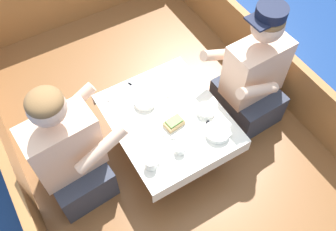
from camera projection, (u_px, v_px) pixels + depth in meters
ground_plane at (168, 162)px, 2.87m from camera, size 60.00×60.00×0.00m
boat_deck at (168, 155)px, 2.77m from camera, size 2.03×3.29×0.24m
gunwale_port at (26, 202)px, 2.21m from camera, size 0.06×3.29×0.42m
gunwale_starboard at (282, 74)px, 2.79m from camera, size 0.06×3.29×0.42m
cockpit_table at (168, 120)px, 2.41m from camera, size 0.69×0.83×0.36m
person_port at (69, 154)px, 2.20m from camera, size 0.55×0.47×0.95m
person_starboard at (253, 78)px, 2.53m from camera, size 0.53×0.45×0.98m
plate_sandwich at (174, 125)px, 2.34m from camera, size 0.21×0.21×0.01m
plate_bread at (162, 85)px, 2.52m from camera, size 0.22×0.22×0.01m
sandwich at (174, 123)px, 2.32m from camera, size 0.13×0.09×0.05m
bowl_port_near at (206, 110)px, 2.38m from camera, size 0.12×0.12×0.04m
bowl_starboard_near at (218, 132)px, 2.29m from camera, size 0.15×0.15×0.04m
bowl_center_far at (145, 101)px, 2.42m from camera, size 0.14×0.14×0.04m
coffee_cup_port at (180, 149)px, 2.22m from camera, size 0.09×0.06×0.05m
coffee_cup_starboard at (151, 163)px, 2.15m from camera, size 0.10×0.07×0.07m
utensil_fork_port at (202, 127)px, 2.33m from camera, size 0.17×0.07×0.00m
utensil_spoon_center at (115, 100)px, 2.45m from camera, size 0.15×0.11×0.01m
utensil_fork_starboard at (135, 88)px, 2.51m from camera, size 0.06×0.17×0.00m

